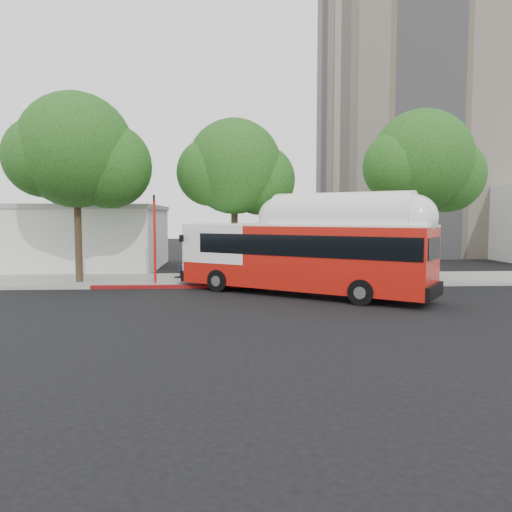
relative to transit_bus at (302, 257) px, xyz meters
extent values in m
plane|color=black|center=(-1.92, -1.36, -1.69)|extent=(120.00, 120.00, 0.00)
cube|color=gray|center=(-1.92, 5.14, -1.62)|extent=(60.00, 5.00, 0.15)
cube|color=gray|center=(-1.92, 2.54, -1.62)|extent=(60.00, 0.30, 0.15)
cube|color=maroon|center=(-4.92, 2.54, -1.61)|extent=(10.00, 0.32, 0.16)
cylinder|color=#2D2116|center=(-10.92, 4.14, 1.35)|extent=(0.36, 0.36, 6.08)
sphere|color=#1D4513|center=(-10.92, 4.14, 5.15)|extent=(5.80, 5.80, 5.80)
sphere|color=#1D4513|center=(-9.32, 4.34, 4.39)|extent=(4.35, 4.35, 4.35)
cylinder|color=#2D2116|center=(-2.92, 4.64, 1.03)|extent=(0.36, 0.36, 5.44)
sphere|color=#1D4513|center=(-2.92, 4.64, 4.43)|extent=(5.00, 5.00, 5.00)
sphere|color=#1D4513|center=(-1.54, 4.84, 3.75)|extent=(3.75, 3.75, 3.75)
cylinder|color=#2D2116|center=(7.08, 4.44, 1.19)|extent=(0.36, 0.36, 5.76)
sphere|color=#1D4513|center=(7.08, 4.44, 4.79)|extent=(5.40, 5.40, 5.40)
sphere|color=#1D4513|center=(8.57, 4.64, 4.07)|extent=(4.05, 4.05, 4.05)
cube|color=tan|center=(16.08, 26.64, 15.81)|extent=(18.00, 18.00, 35.00)
cube|color=silver|center=(-15.92, 12.64, 0.31)|extent=(16.00, 10.00, 4.00)
cube|color=gray|center=(-15.92, 12.64, 2.41)|extent=(16.20, 10.20, 0.30)
cube|color=#B1140C|center=(-0.07, 0.05, 0.01)|extent=(10.74, 8.51, 2.75)
cube|color=black|center=(0.32, -0.22, 0.58)|extent=(9.84, 7.91, 0.90)
cube|color=white|center=(-0.07, 0.05, 1.42)|extent=(10.70, 8.45, 0.09)
cube|color=white|center=(1.49, -1.03, 1.67)|extent=(6.06, 5.02, 0.52)
cube|color=black|center=(-5.17, 3.59, -1.22)|extent=(1.60, 1.83, 0.06)
imported|color=navy|center=(-5.17, 3.59, -0.76)|extent=(1.39, 1.66, 0.85)
cylinder|color=red|center=(-6.94, 3.32, 0.47)|extent=(0.13, 0.13, 4.33)
cube|color=black|center=(-6.94, 3.32, 2.75)|extent=(0.05, 0.43, 0.27)
camera|label=1|loc=(-3.40, -21.85, 1.79)|focal=35.00mm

